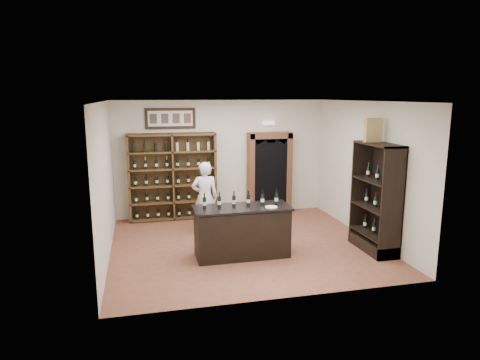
% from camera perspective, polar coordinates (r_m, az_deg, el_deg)
% --- Properties ---
extents(floor, '(5.50, 5.50, 0.00)m').
position_cam_1_polar(floor, '(9.18, 0.60, -8.62)').
color(floor, brown).
rests_on(floor, ground).
extents(ceiling, '(5.50, 5.50, 0.00)m').
position_cam_1_polar(ceiling, '(8.63, 0.65, 10.45)').
color(ceiling, white).
rests_on(ceiling, wall_back).
extents(wall_back, '(5.50, 0.04, 3.00)m').
position_cam_1_polar(wall_back, '(11.19, -2.45, 2.92)').
color(wall_back, beige).
rests_on(wall_back, ground).
extents(wall_left, '(0.04, 5.00, 3.00)m').
position_cam_1_polar(wall_left, '(8.56, -17.54, -0.19)').
color(wall_left, beige).
rests_on(wall_left, ground).
extents(wall_right, '(0.04, 5.00, 3.00)m').
position_cam_1_polar(wall_right, '(9.80, 16.43, 1.27)').
color(wall_right, beige).
rests_on(wall_right, ground).
extents(wine_shelf, '(2.20, 0.38, 2.20)m').
position_cam_1_polar(wine_shelf, '(10.93, -8.97, 0.46)').
color(wine_shelf, '#503A1B').
rests_on(wine_shelf, ground).
extents(framed_picture, '(1.25, 0.04, 0.52)m').
position_cam_1_polar(framed_picture, '(10.89, -9.27, 8.11)').
color(framed_picture, black).
rests_on(framed_picture, wall_back).
extents(arched_doorway, '(1.17, 0.35, 2.17)m').
position_cam_1_polar(arched_doorway, '(11.39, 3.92, 1.20)').
color(arched_doorway, black).
rests_on(arched_doorway, ground).
extents(emergency_light, '(0.30, 0.10, 0.10)m').
position_cam_1_polar(emergency_light, '(11.32, 3.87, 7.58)').
color(emergency_light, white).
rests_on(emergency_light, wall_back).
extents(tasting_counter, '(1.88, 0.78, 1.00)m').
position_cam_1_polar(tasting_counter, '(8.42, 0.27, -6.92)').
color(tasting_counter, black).
rests_on(tasting_counter, ground).
extents(counter_bottle_0, '(0.07, 0.07, 0.30)m').
position_cam_1_polar(counter_bottle_0, '(8.19, -4.76, -3.02)').
color(counter_bottle_0, black).
rests_on(counter_bottle_0, tasting_counter).
extents(counter_bottle_1, '(0.07, 0.07, 0.30)m').
position_cam_1_polar(counter_bottle_1, '(8.23, -2.78, -2.92)').
color(counter_bottle_1, black).
rests_on(counter_bottle_1, tasting_counter).
extents(counter_bottle_2, '(0.07, 0.07, 0.30)m').
position_cam_1_polar(counter_bottle_2, '(8.29, -0.82, -2.81)').
color(counter_bottle_2, black).
rests_on(counter_bottle_2, tasting_counter).
extents(counter_bottle_3, '(0.07, 0.07, 0.30)m').
position_cam_1_polar(counter_bottle_3, '(8.35, 1.11, -2.70)').
color(counter_bottle_3, black).
rests_on(counter_bottle_3, tasting_counter).
extents(counter_bottle_4, '(0.07, 0.07, 0.30)m').
position_cam_1_polar(counter_bottle_4, '(8.43, 3.01, -2.59)').
color(counter_bottle_4, black).
rests_on(counter_bottle_4, tasting_counter).
extents(counter_bottle_5, '(0.07, 0.07, 0.30)m').
position_cam_1_polar(counter_bottle_5, '(8.51, 4.88, -2.47)').
color(counter_bottle_5, black).
rests_on(counter_bottle_5, tasting_counter).
extents(side_cabinet, '(0.48, 1.20, 2.20)m').
position_cam_1_polar(side_cabinet, '(9.09, 17.72, -4.38)').
color(side_cabinet, black).
rests_on(side_cabinet, ground).
extents(shopkeeper, '(0.63, 0.44, 1.65)m').
position_cam_1_polar(shopkeeper, '(9.81, -4.71, -2.33)').
color(shopkeeper, white).
rests_on(shopkeeper, ground).
extents(plate, '(0.24, 0.24, 0.02)m').
position_cam_1_polar(plate, '(8.24, 4.19, -3.63)').
color(plate, white).
rests_on(plate, tasting_counter).
extents(wine_crate, '(0.35, 0.17, 0.48)m').
position_cam_1_polar(wine_crate, '(8.97, 17.31, 6.38)').
color(wine_crate, tan).
rests_on(wine_crate, side_cabinet).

